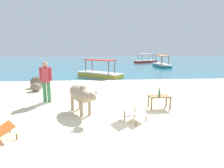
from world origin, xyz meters
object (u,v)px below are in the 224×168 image
cow (81,94)px  boat_yellow (100,73)px  boat_red (146,61)px  boat_teal (162,64)px  bottle (159,93)px  person_standing (46,79)px  low_bench_table (159,98)px  deck_chair_far (131,108)px

cow → boat_yellow: boat_yellow is taller
cow → boat_yellow: bearing=145.5°
boat_red → boat_teal: size_ratio=1.01×
bottle → boat_red: 21.26m
cow → person_standing: bearing=-162.6°
bottle → person_standing: person_standing is taller
person_standing → low_bench_table: bearing=84.2°
deck_chair_far → boat_yellow: (-0.81, 8.81, -0.13)m
deck_chair_far → boat_red: boat_red is taller
bottle → boat_yellow: 8.12m
cow → person_standing: size_ratio=1.04×
low_bench_table → boat_yellow: boat_yellow is taller
person_standing → boat_teal: 16.35m
deck_chair_far → person_standing: size_ratio=0.57×
cow → boat_red: size_ratio=0.45×
bottle → boat_yellow: (-1.98, 7.87, -0.33)m
low_bench_table → boat_red: bearing=75.4°
deck_chair_far → person_standing: bearing=-168.6°
person_standing → boat_red: 21.50m
deck_chair_far → person_standing: person_standing is taller
cow → deck_chair_far: (1.56, -0.74, -0.27)m
boat_red → boat_yellow: 14.53m
bottle → low_bench_table: bearing=65.4°
low_bench_table → person_standing: size_ratio=0.48×
cow → person_standing: person_standing is taller
bottle → person_standing: 4.38m
person_standing → boat_teal: (9.35, 13.40, -0.70)m
deck_chair_far → bottle: bearing=85.3°
deck_chair_far → boat_yellow: boat_yellow is taller
cow → boat_red: bearing=130.8°
cow → boat_red: (7.59, 20.88, -0.40)m
bottle → deck_chair_far: size_ratio=0.32×
boat_red → boat_yellow: bearing=31.5°
boat_teal → low_bench_table: bearing=-17.9°
low_bench_table → bottle: size_ratio=2.60×
cow → low_bench_table: cow is taller
low_bench_table → bottle: bottle is taller
low_bench_table → boat_teal: (5.11, 14.51, -0.14)m
boat_teal → bottle: bearing=-17.9°
person_standing → cow: bearing=55.5°
bottle → person_standing: bearing=164.0°
bottle → boat_teal: 15.49m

